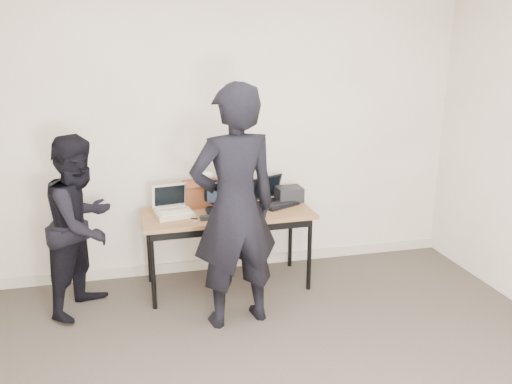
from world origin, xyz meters
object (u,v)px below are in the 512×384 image
object	(u,v)px
person_observer	(82,225)
laptop_right	(273,198)
laptop_center	(226,205)
equipment_box	(289,194)
desk	(228,218)
laptop_beige	(173,209)
leather_satchel	(204,193)
person_typist	(235,208)

from	to	relation	value
person_observer	laptop_right	bearing A→B (deg)	-52.19
laptop_right	person_observer	distance (m)	1.70
laptop_center	equipment_box	world-z (taller)	laptop_center
desk	laptop_right	bearing A→B (deg)	15.52
laptop_right	laptop_beige	bearing A→B (deg)	159.74
laptop_beige	laptop_center	world-z (taller)	laptop_center
laptop_center	desk	bearing A→B (deg)	-61.05
laptop_beige	person_observer	xyz separation A→B (m)	(-0.75, -0.15, -0.03)
equipment_box	person_observer	distance (m)	1.88
leather_satchel	person_typist	bearing A→B (deg)	-89.00
desk	equipment_box	xyz separation A→B (m)	(0.63, 0.19, 0.13)
laptop_right	leather_satchel	size ratio (longest dim) A/B	1.20
leather_satchel	person_observer	size ratio (longest dim) A/B	0.26
laptop_beige	laptop_right	distance (m)	0.94
laptop_right	person_typist	distance (m)	0.93
laptop_center	person_observer	xyz separation A→B (m)	(-1.21, -0.13, -0.04)
desk	laptop_beige	distance (m)	0.49
equipment_box	laptop_center	bearing A→B (deg)	-165.16
laptop_center	person_typist	size ratio (longest dim) A/B	0.19
laptop_right	leather_satchel	xyz separation A→B (m)	(-0.64, 0.09, 0.07)
equipment_box	desk	bearing A→B (deg)	-163.05
laptop_right	person_typist	world-z (taller)	person_typist
equipment_box	person_typist	distance (m)	1.07
desk	equipment_box	bearing A→B (deg)	15.38
desk	person_typist	bearing A→B (deg)	-96.37
laptop_beige	person_typist	world-z (taller)	person_typist
laptop_center	laptop_right	world-z (taller)	laptop_center
desk	equipment_box	distance (m)	0.67
desk	laptop_beige	world-z (taller)	laptop_beige
laptop_center	person_typist	world-z (taller)	person_typist
leather_satchel	person_observer	world-z (taller)	person_observer
leather_satchel	person_typist	size ratio (longest dim) A/B	0.20
person_observer	laptop_beige	bearing A→B (deg)	-49.52
equipment_box	person_observer	size ratio (longest dim) A/B	0.16
person_observer	desk	bearing A→B (deg)	-55.52
equipment_box	person_typist	size ratio (longest dim) A/B	0.13
laptop_beige	laptop_right	world-z (taller)	same
leather_satchel	person_typist	xyz separation A→B (m)	(0.13, -0.84, 0.10)
desk	laptop_right	size ratio (longest dim) A/B	3.33
laptop_center	person_observer	distance (m)	1.22
desk	laptop_right	world-z (taller)	laptop_right
person_typist	desk	bearing A→B (deg)	-104.80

